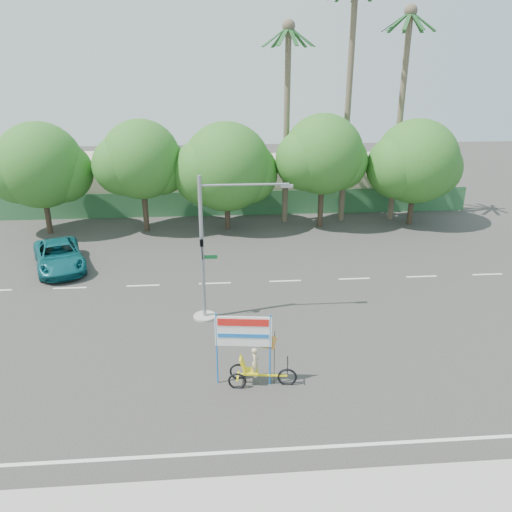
{
  "coord_description": "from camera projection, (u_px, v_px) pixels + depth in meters",
  "views": [
    {
      "loc": [
        -1.73,
        -17.78,
        11.56
      ],
      "look_at": [
        -0.06,
        3.05,
        3.5
      ],
      "focal_mm": 35.0,
      "sensor_mm": 36.0,
      "label": 1
    }
  ],
  "objects": [
    {
      "name": "ground",
      "position": [
        263.0,
        360.0,
        20.83
      ],
      "size": [
        120.0,
        120.0,
        0.0
      ],
      "primitive_type": "plane",
      "color": "#33302D",
      "rests_on": "ground"
    },
    {
      "name": "sidewalk_near",
      "position": [
        288.0,
        508.0,
        13.83
      ],
      "size": [
        50.0,
        2.4,
        0.12
      ],
      "primitive_type": "cube",
      "color": "gray",
      "rests_on": "ground"
    },
    {
      "name": "fence",
      "position": [
        239.0,
        203.0,
        40.46
      ],
      "size": [
        38.0,
        0.08,
        2.0
      ],
      "primitive_type": "cube",
      "color": "#336B3D",
      "rests_on": "ground"
    },
    {
      "name": "building_left",
      "position": [
        122.0,
        181.0,
        43.55
      ],
      "size": [
        12.0,
        8.0,
        4.0
      ],
      "primitive_type": "cube",
      "color": "beige",
      "rests_on": "ground"
    },
    {
      "name": "building_right",
      "position": [
        325.0,
        180.0,
        44.95
      ],
      "size": [
        14.0,
        8.0,
        3.6
      ],
      "primitive_type": "cube",
      "color": "beige",
      "rests_on": "ground"
    },
    {
      "name": "tree_far_left",
      "position": [
        40.0,
        168.0,
        34.81
      ],
      "size": [
        7.14,
        6.0,
        7.96
      ],
      "color": "#473828",
      "rests_on": "ground"
    },
    {
      "name": "tree_left",
      "position": [
        141.0,
        162.0,
        35.23
      ],
      "size": [
        6.66,
        5.6,
        8.07
      ],
      "color": "#473828",
      "rests_on": "ground"
    },
    {
      "name": "tree_center",
      "position": [
        226.0,
        169.0,
        35.88
      ],
      "size": [
        7.62,
        6.4,
        7.85
      ],
      "color": "#473828",
      "rests_on": "ground"
    },
    {
      "name": "tree_right",
      "position": [
        322.0,
        157.0,
        36.13
      ],
      "size": [
        6.9,
        5.8,
        8.36
      ],
      "color": "#473828",
      "rests_on": "ground"
    },
    {
      "name": "tree_far_right",
      "position": [
        415.0,
        164.0,
        36.86
      ],
      "size": [
        7.38,
        6.2,
        7.94
      ],
      "color": "#473828",
      "rests_on": "ground"
    },
    {
      "name": "palm_tall",
      "position": [
        350.0,
        80.0,
        35.79
      ],
      "size": [
        3.73,
        3.79,
        17.45
      ],
      "color": "#70604C",
      "rests_on": "ground"
    },
    {
      "name": "palm_mid",
      "position": [
        402.0,
        96.0,
        36.47
      ],
      "size": [
        3.73,
        3.79,
        15.45
      ],
      "color": "#70604C",
      "rests_on": "ground"
    },
    {
      "name": "palm_short",
      "position": [
        287.0,
        104.0,
        36.03
      ],
      "size": [
        3.73,
        3.79,
        14.45
      ],
      "color": "#70604C",
      "rests_on": "ground"
    },
    {
      "name": "traffic_signal",
      "position": [
        209.0,
        262.0,
        23.32
      ],
      "size": [
        4.72,
        1.1,
        7.0
      ],
      "color": "gray",
      "rests_on": "ground"
    },
    {
      "name": "trike_billboard",
      "position": [
        251.0,
        356.0,
        18.86
      ],
      "size": [
        3.1,
        0.88,
        3.06
      ],
      "rotation": [
        0.0,
        0.0,
        -0.12
      ],
      "color": "black",
      "rests_on": "ground"
    },
    {
      "name": "pickup_truck",
      "position": [
        59.0,
        256.0,
        29.95
      ],
      "size": [
        4.51,
        6.27,
        1.58
      ],
      "primitive_type": "imported",
      "rotation": [
        0.0,
        0.0,
        0.37
      ],
      "color": "#0D555E",
      "rests_on": "ground"
    }
  ]
}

